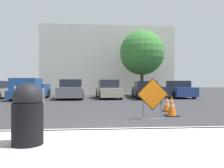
{
  "coord_description": "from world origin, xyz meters",
  "views": [
    {
      "loc": [
        -0.58,
        -5.27,
        1.25
      ],
      "look_at": [
        0.98,
        13.65,
        1.18
      ],
      "focal_mm": 35.0,
      "sensor_mm": 36.0,
      "label": 1
    }
  ],
  "objects_px": {
    "traffic_cone_nearest": "(172,106)",
    "parked_car_fifth": "(178,90)",
    "parked_car_third": "(108,90)",
    "parked_car_fourth": "(145,90)",
    "bollard_nearest": "(43,97)",
    "road_closed_sign": "(153,97)",
    "parked_car_second": "(71,90)",
    "traffic_cone_second": "(167,104)",
    "bollard_second": "(15,96)",
    "pickup_truck": "(30,90)",
    "trash_bin": "(28,114)"
  },
  "relations": [
    {
      "from": "parked_car_fourth",
      "to": "trash_bin",
      "type": "relative_size",
      "value": 4.16
    },
    {
      "from": "traffic_cone_nearest",
      "to": "parked_car_fourth",
      "type": "distance_m",
      "value": 9.68
    },
    {
      "from": "road_closed_sign",
      "to": "parked_car_third",
      "type": "distance_m",
      "value": 10.82
    },
    {
      "from": "traffic_cone_nearest",
      "to": "traffic_cone_second",
      "type": "xyz_separation_m",
      "value": [
        0.32,
        1.47,
        -0.08
      ]
    },
    {
      "from": "traffic_cone_second",
      "to": "road_closed_sign",
      "type": "bearing_deg",
      "value": -120.04
    },
    {
      "from": "road_closed_sign",
      "to": "bollard_nearest",
      "type": "relative_size",
      "value": 1.46
    },
    {
      "from": "parked_car_second",
      "to": "bollard_second",
      "type": "distance_m",
      "value": 6.16
    },
    {
      "from": "traffic_cone_second",
      "to": "trash_bin",
      "type": "bearing_deg",
      "value": -129.13
    },
    {
      "from": "traffic_cone_second",
      "to": "bollard_second",
      "type": "xyz_separation_m",
      "value": [
        -7.54,
        2.7,
        0.27
      ]
    },
    {
      "from": "traffic_cone_nearest",
      "to": "parked_car_second",
      "type": "relative_size",
      "value": 0.17
    },
    {
      "from": "traffic_cone_nearest",
      "to": "parked_car_third",
      "type": "bearing_deg",
      "value": 99.88
    },
    {
      "from": "parked_car_third",
      "to": "parked_car_fifth",
      "type": "height_order",
      "value": "parked_car_third"
    },
    {
      "from": "pickup_truck",
      "to": "trash_bin",
      "type": "xyz_separation_m",
      "value": [
        3.68,
        -13.09,
        -0.02
      ]
    },
    {
      "from": "parked_car_fourth",
      "to": "parked_car_fifth",
      "type": "distance_m",
      "value": 3.08
    },
    {
      "from": "parked_car_third",
      "to": "bollard_nearest",
      "type": "height_order",
      "value": "parked_car_third"
    },
    {
      "from": "traffic_cone_second",
      "to": "parked_car_fourth",
      "type": "bearing_deg",
      "value": 83.32
    },
    {
      "from": "traffic_cone_nearest",
      "to": "bollard_second",
      "type": "bearing_deg",
      "value": 149.99
    },
    {
      "from": "traffic_cone_nearest",
      "to": "traffic_cone_second",
      "type": "relative_size",
      "value": 1.25
    },
    {
      "from": "traffic_cone_nearest",
      "to": "bollard_nearest",
      "type": "bearing_deg",
      "value": 143.9
    },
    {
      "from": "parked_car_third",
      "to": "parked_car_fifth",
      "type": "distance_m",
      "value": 6.05
    },
    {
      "from": "parked_car_second",
      "to": "parked_car_fifth",
      "type": "relative_size",
      "value": 1.16
    },
    {
      "from": "road_closed_sign",
      "to": "parked_car_fifth",
      "type": "relative_size",
      "value": 0.35
    },
    {
      "from": "road_closed_sign",
      "to": "parked_car_third",
      "type": "relative_size",
      "value": 0.3
    },
    {
      "from": "traffic_cone_nearest",
      "to": "pickup_truck",
      "type": "bearing_deg",
      "value": 130.7
    },
    {
      "from": "parked_car_third",
      "to": "parked_car_fourth",
      "type": "height_order",
      "value": "parked_car_third"
    },
    {
      "from": "bollard_second",
      "to": "road_closed_sign",
      "type": "bearing_deg",
      "value": -37.71
    },
    {
      "from": "traffic_cone_second",
      "to": "parked_car_fourth",
      "type": "xyz_separation_m",
      "value": [
        0.95,
        8.12,
        0.36
      ]
    },
    {
      "from": "parked_car_second",
      "to": "parked_car_third",
      "type": "distance_m",
      "value": 3.04
    },
    {
      "from": "traffic_cone_second",
      "to": "parked_car_fifth",
      "type": "distance_m",
      "value": 9.56
    },
    {
      "from": "trash_bin",
      "to": "bollard_second",
      "type": "distance_m",
      "value": 8.74
    },
    {
      "from": "parked_car_second",
      "to": "trash_bin",
      "type": "relative_size",
      "value": 4.22
    },
    {
      "from": "bollard_nearest",
      "to": "parked_car_fifth",
      "type": "bearing_deg",
      "value": 30.88
    },
    {
      "from": "traffic_cone_nearest",
      "to": "pickup_truck",
      "type": "distance_m",
      "value": 11.99
    },
    {
      "from": "road_closed_sign",
      "to": "parked_car_second",
      "type": "xyz_separation_m",
      "value": [
        -3.85,
        10.51,
        -0.04
      ]
    },
    {
      "from": "parked_car_fifth",
      "to": "bollard_nearest",
      "type": "xyz_separation_m",
      "value": [
        -10.02,
        -5.99,
        -0.16
      ]
    },
    {
      "from": "parked_car_fourth",
      "to": "pickup_truck",
      "type": "bearing_deg",
      "value": 6.91
    },
    {
      "from": "road_closed_sign",
      "to": "parked_car_fifth",
      "type": "distance_m",
      "value": 12.05
    },
    {
      "from": "road_closed_sign",
      "to": "trash_bin",
      "type": "bearing_deg",
      "value": -134.05
    },
    {
      "from": "traffic_cone_nearest",
      "to": "parked_car_fifth",
      "type": "relative_size",
      "value": 0.19
    },
    {
      "from": "traffic_cone_nearest",
      "to": "bollard_second",
      "type": "xyz_separation_m",
      "value": [
        -7.22,
        4.17,
        0.19
      ]
    },
    {
      "from": "traffic_cone_nearest",
      "to": "parked_car_fifth",
      "type": "distance_m",
      "value": 11.04
    },
    {
      "from": "parked_car_fifth",
      "to": "bollard_nearest",
      "type": "relative_size",
      "value": 4.12
    },
    {
      "from": "pickup_truck",
      "to": "parked_car_fifth",
      "type": "xyz_separation_m",
      "value": [
        12.11,
        1.08,
        -0.05
      ]
    },
    {
      "from": "traffic_cone_nearest",
      "to": "parked_car_third",
      "type": "xyz_separation_m",
      "value": [
        -1.76,
        10.1,
        0.32
      ]
    },
    {
      "from": "traffic_cone_second",
      "to": "traffic_cone_nearest",
      "type": "bearing_deg",
      "value": -102.27
    },
    {
      "from": "parked_car_fifth",
      "to": "parked_car_third",
      "type": "bearing_deg",
      "value": 1.16
    },
    {
      "from": "pickup_truck",
      "to": "traffic_cone_second",
      "type": "bearing_deg",
      "value": 137.75
    },
    {
      "from": "pickup_truck",
      "to": "parked_car_second",
      "type": "bearing_deg",
      "value": -165.44
    },
    {
      "from": "parked_car_third",
      "to": "trash_bin",
      "type": "height_order",
      "value": "parked_car_third"
    },
    {
      "from": "parked_car_fourth",
      "to": "trash_bin",
      "type": "xyz_separation_m",
      "value": [
        -5.41,
        -13.59,
        0.03
      ]
    }
  ]
}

